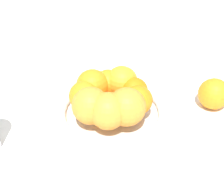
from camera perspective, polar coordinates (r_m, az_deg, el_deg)
ground_plane at (r=0.74m, az=0.00°, el=-4.61°), size 4.00×4.00×0.00m
fruit_bowl at (r=0.72m, az=0.00°, el=-3.50°), size 0.25×0.25×0.04m
orange_pile at (r=0.68m, az=-0.33°, el=-0.28°), size 0.19×0.19×0.08m
stray_orange at (r=0.79m, az=18.13°, el=0.21°), size 0.08×0.08×0.08m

